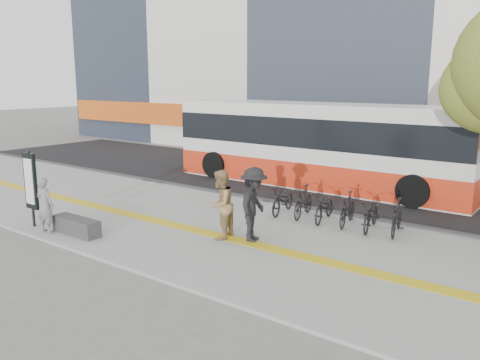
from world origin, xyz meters
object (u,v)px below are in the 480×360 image
Objects in this scene: pedestrian_tan at (220,205)px; pedestrian_dark at (254,204)px; signboard at (30,182)px; bus at (317,147)px; seated_woman at (45,205)px; bench at (76,226)px.

pedestrian_tan is 0.94× the size of pedestrian_dark.
signboard is 1.20× the size of pedestrian_tan.
pedestrian_dark is (2.08, -7.25, -0.53)m from bus.
bus is at bearing -1.72° from pedestrian_dark.
signboard is 0.18× the size of bus.
pedestrian_dark is (0.81, 0.36, 0.05)m from pedestrian_tan.
bus is 10.53m from seated_woman.
pedestrian_tan is at bearing 25.70° from signboard.
pedestrian_dark reaches higher than seated_woman.
bench is at bearing 102.66° from pedestrian_dark.
pedestrian_dark is at bearing 101.91° from pedestrian_tan.
bench is at bearing 10.81° from signboard.
seated_woman is (-2.90, -10.10, -0.73)m from bus.
pedestrian_tan reaches higher than seated_woman.
signboard is 6.40m from pedestrian_dark.
bus is 6.62× the size of pedestrian_tan.
bus reaches higher than signboard.
pedestrian_tan is (1.26, -7.62, -0.58)m from bus.
bench is 4.90m from pedestrian_dark.
bench is 0.87× the size of pedestrian_tan.
pedestrian_tan is at bearing 96.30° from pedestrian_dark.
bus is at bearing 69.71° from signboard.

